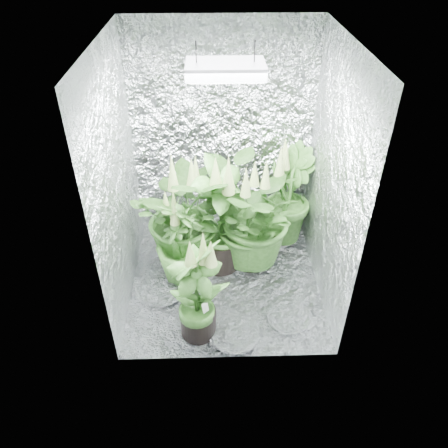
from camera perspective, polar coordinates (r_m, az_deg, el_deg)
name	(u,v)px	position (r m, az deg, el deg)	size (l,w,h in m)	color
ground	(225,280)	(3.86, 0.13, -7.36)	(1.60, 1.60, 0.00)	silver
walls	(225,182)	(3.25, 0.16, 5.45)	(1.62, 1.62, 2.00)	silver
ceiling	(225,40)	(2.86, 0.19, 22.86)	(1.60, 1.60, 0.01)	silver
grow_lamp	(225,70)	(2.91, 0.18, 19.53)	(0.50, 0.30, 0.22)	gray
plant_a	(186,215)	(3.77, -5.04, 1.19)	(0.90, 0.90, 1.07)	black
plant_b	(220,219)	(3.68, -0.46, 0.71)	(0.77, 0.77, 1.15)	black
plant_c	(287,197)	(4.10, 8.26, 3.49)	(0.52, 0.52, 1.03)	black
plant_d	(181,244)	(3.65, -5.68, -2.60)	(0.61, 0.61, 0.86)	black
plant_e	(252,219)	(3.72, 3.64, 0.68)	(0.99, 0.99, 1.05)	black
plant_f	(197,291)	(3.16, -3.58, -8.78)	(0.64, 0.64, 0.96)	black
circulation_fan	(286,227)	(4.26, 8.15, -0.42)	(0.15, 0.29, 0.33)	black
plant_label	(205,307)	(3.23, -2.46, -10.83)	(0.05, 0.01, 0.08)	white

